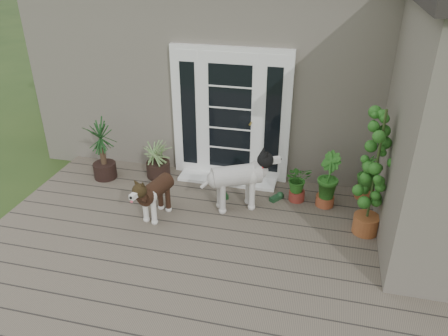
# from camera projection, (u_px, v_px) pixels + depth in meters

# --- Properties ---
(deck) EXTENTS (6.20, 4.60, 0.12)m
(deck) POSITION_uv_depth(u_px,v_px,m) (207.00, 262.00, 5.47)
(deck) COLOR #6B5B4C
(deck) RESTS_ON ground
(house_main) EXTENTS (7.40, 4.00, 3.10)m
(house_main) POSITION_uv_depth(u_px,v_px,m) (264.00, 62.00, 8.43)
(house_main) COLOR #665E54
(house_main) RESTS_ON ground
(door_unit) EXTENTS (1.90, 0.14, 2.15)m
(door_unit) POSITION_uv_depth(u_px,v_px,m) (230.00, 115.00, 6.88)
(door_unit) COLOR white
(door_unit) RESTS_ON deck
(door_step) EXTENTS (1.60, 0.40, 0.05)m
(door_step) POSITION_uv_depth(u_px,v_px,m) (227.00, 179.00, 7.19)
(door_step) COLOR white
(door_step) RESTS_ON deck
(brindle_dog) EXTENTS (0.51, 0.84, 0.65)m
(brindle_dog) POSITION_uv_depth(u_px,v_px,m) (156.00, 197.00, 6.13)
(brindle_dog) COLOR #382014
(brindle_dog) RESTS_ON deck
(white_dog) EXTENTS (1.04, 0.80, 0.80)m
(white_dog) POSITION_uv_depth(u_px,v_px,m) (236.00, 184.00, 6.29)
(white_dog) COLOR white
(white_dog) RESTS_ON deck
(spider_plant) EXTENTS (0.69, 0.69, 0.70)m
(spider_plant) POSITION_uv_depth(u_px,v_px,m) (158.00, 157.00, 7.18)
(spider_plant) COLOR #88985E
(spider_plant) RESTS_ON deck
(yucca) EXTENTS (0.93, 0.93, 1.03)m
(yucca) POSITION_uv_depth(u_px,v_px,m) (102.00, 150.00, 7.07)
(yucca) COLOR black
(yucca) RESTS_ON deck
(herb_a) EXTENTS (0.50, 0.50, 0.50)m
(herb_a) POSITION_uv_depth(u_px,v_px,m) (297.00, 186.00, 6.55)
(herb_a) COLOR #265919
(herb_a) RESTS_ON deck
(herb_b) EXTENTS (0.52, 0.52, 0.63)m
(herb_b) POSITION_uv_depth(u_px,v_px,m) (326.00, 187.00, 6.40)
(herb_b) COLOR #175117
(herb_b) RESTS_ON deck
(herb_c) EXTENTS (0.37, 0.37, 0.55)m
(herb_c) POSITION_uv_depth(u_px,v_px,m) (366.00, 181.00, 6.62)
(herb_c) COLOR #214C15
(herb_c) RESTS_ON deck
(sapling) EXTENTS (0.69, 0.69, 1.83)m
(sapling) POSITION_uv_depth(u_px,v_px,m) (375.00, 173.00, 5.51)
(sapling) COLOR #295C1A
(sapling) RESTS_ON deck
(clog_left) EXTENTS (0.28, 0.33, 0.09)m
(clog_left) POSITION_uv_depth(u_px,v_px,m) (223.00, 193.00, 6.75)
(clog_left) COLOR #153618
(clog_left) RESTS_ON deck
(clog_right) EXTENTS (0.26, 0.30, 0.08)m
(clog_right) POSITION_uv_depth(u_px,v_px,m) (277.00, 197.00, 6.66)
(clog_right) COLOR #16381E
(clog_right) RESTS_ON deck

